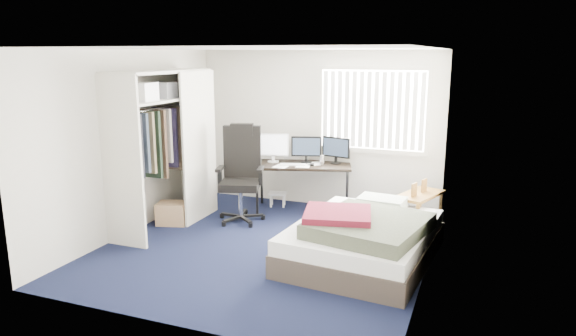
# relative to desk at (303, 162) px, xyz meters

# --- Properties ---
(ground) EXTENTS (4.20, 4.20, 0.00)m
(ground) POSITION_rel_desk_xyz_m (0.12, -1.75, -0.77)
(ground) COLOR black
(ground) RESTS_ON ground
(room_shell) EXTENTS (4.20, 4.20, 4.20)m
(room_shell) POSITION_rel_desk_xyz_m (0.12, -1.75, 0.74)
(room_shell) COLOR silver
(room_shell) RESTS_ON ground
(window_assembly) EXTENTS (1.72, 0.09, 1.32)m
(window_assembly) POSITION_rel_desk_xyz_m (1.02, 0.29, 0.83)
(window_assembly) COLOR white
(window_assembly) RESTS_ON ground
(closet) EXTENTS (0.64, 1.84, 2.22)m
(closet) POSITION_rel_desk_xyz_m (-1.55, -1.49, 0.58)
(closet) COLOR beige
(closet) RESTS_ON ground
(desk) EXTENTS (1.64, 1.11, 1.20)m
(desk) POSITION_rel_desk_xyz_m (0.00, 0.00, 0.00)
(desk) COLOR black
(desk) RESTS_ON ground
(office_chair) EXTENTS (0.84, 0.84, 1.43)m
(office_chair) POSITION_rel_desk_xyz_m (-0.69, -0.82, -0.22)
(office_chair) COLOR black
(office_chair) RESTS_ON ground
(footstool) EXTENTS (0.33, 0.29, 0.23)m
(footstool) POSITION_rel_desk_xyz_m (-0.43, -0.01, -0.60)
(footstool) COLOR white
(footstool) RESTS_ON ground
(nightstand) EXTENTS (0.64, 0.89, 0.73)m
(nightstand) POSITION_rel_desk_xyz_m (1.87, -0.42, -0.29)
(nightstand) COLOR brown
(nightstand) RESTS_ON ground
(bed) EXTENTS (1.74, 2.20, 0.68)m
(bed) POSITION_rel_desk_xyz_m (1.38, -1.73, -0.48)
(bed) COLOR #382F28
(bed) RESTS_ON ground
(pine_box) EXTENTS (0.50, 0.42, 0.32)m
(pine_box) POSITION_rel_desk_xyz_m (-1.53, -1.39, -0.61)
(pine_box) COLOR #9E734F
(pine_box) RESTS_ON ground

